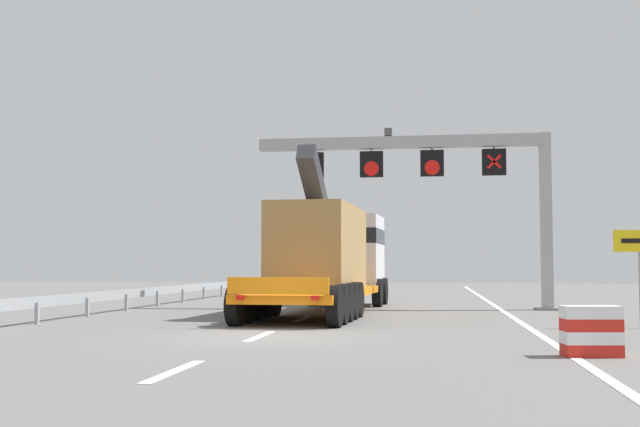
% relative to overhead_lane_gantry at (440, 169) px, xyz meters
% --- Properties ---
extents(ground, '(112.00, 112.00, 0.00)m').
position_rel_overhead_lane_gantry_xyz_m(ground, '(-4.04, -11.94, -5.24)').
color(ground, slate).
extents(lane_markings, '(0.20, 44.41, 0.01)m').
position_rel_overhead_lane_gantry_xyz_m(lane_markings, '(-4.22, 2.97, -5.23)').
color(lane_markings, silver).
rests_on(lane_markings, ground).
extents(edge_line_right, '(0.20, 63.00, 0.01)m').
position_rel_overhead_lane_gantry_xyz_m(edge_line_right, '(2.16, 0.06, -5.24)').
color(edge_line_right, silver).
rests_on(edge_line_right, ground).
extents(overhead_lane_gantry, '(11.18, 0.90, 6.81)m').
position_rel_overhead_lane_gantry_xyz_m(overhead_lane_gantry, '(0.00, 0.00, 0.00)').
color(overhead_lane_gantry, '#9EA0A5').
rests_on(overhead_lane_gantry, ground).
extents(heavy_haul_truck_orange, '(3.54, 14.15, 5.30)m').
position_rel_overhead_lane_gantry_xyz_m(heavy_haul_truck_orange, '(-3.86, -1.73, -3.25)').
color(heavy_haul_truck_orange, orange).
rests_on(heavy_haul_truck_orange, ground).
extents(exit_sign_yellow, '(1.34, 0.15, 2.54)m').
position_rel_overhead_lane_gantry_xyz_m(exit_sign_yellow, '(5.05, -8.25, -3.33)').
color(exit_sign_yellow, '#9EA0A5').
rests_on(exit_sign_yellow, ground).
extents(crash_barrier_striped, '(1.06, 0.62, 0.90)m').
position_rel_overhead_lane_gantry_xyz_m(crash_barrier_striped, '(2.49, -15.00, -4.79)').
color(crash_barrier_striped, red).
rests_on(crash_barrier_striped, ground).
extents(guardrail_left, '(0.13, 25.60, 0.76)m').
position_rel_overhead_lane_gantry_xyz_m(guardrail_left, '(-11.18, -1.14, -4.68)').
color(guardrail_left, '#999EA3').
rests_on(guardrail_left, ground).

